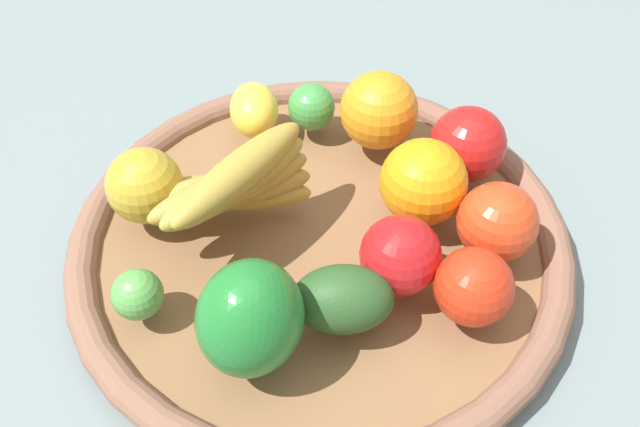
# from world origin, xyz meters

# --- Properties ---
(ground_plane) EXTENTS (2.40, 2.40, 0.00)m
(ground_plane) POSITION_xyz_m (0.00, 0.00, 0.00)
(ground_plane) COLOR slate
(ground_plane) RESTS_ON ground
(basket) EXTENTS (0.47, 0.47, 0.04)m
(basket) POSITION_xyz_m (0.00, 0.00, 0.02)
(basket) COLOR brown
(basket) RESTS_ON ground_plane
(banana_bunch) EXTENTS (0.15, 0.16, 0.10)m
(banana_bunch) POSITION_xyz_m (-0.07, -0.03, 0.08)
(banana_bunch) COLOR #B48E33
(banana_bunch) RESTS_ON basket
(orange_0) EXTENTS (0.10, 0.10, 0.08)m
(orange_0) POSITION_xyz_m (0.07, 0.07, 0.08)
(orange_0) COLOR orange
(orange_0) RESTS_ON basket
(apple_4) EXTENTS (0.09, 0.09, 0.07)m
(apple_4) POSITION_xyz_m (0.09, -0.01, 0.07)
(apple_4) COLOR red
(apple_4) RESTS_ON basket
(bell_pepper) EXTENTS (0.08, 0.09, 0.10)m
(bell_pepper) POSITION_xyz_m (0.03, -0.14, 0.09)
(bell_pepper) COLOR #20752D
(bell_pepper) RESTS_ON basket
(lime_1) EXTENTS (0.04, 0.04, 0.04)m
(lime_1) POSITION_xyz_m (-0.08, -0.16, 0.06)
(lime_1) COLOR #549D45
(lime_1) RESTS_ON basket
(orange_1) EXTENTS (0.10, 0.10, 0.08)m
(orange_1) POSITION_xyz_m (-0.02, 0.13, 0.08)
(orange_1) COLOR orange
(orange_1) RESTS_ON basket
(apple_2) EXTENTS (0.08, 0.08, 0.07)m
(apple_2) POSITION_xyz_m (0.08, 0.14, 0.07)
(apple_2) COLOR red
(apple_2) RESTS_ON basket
(avocado) EXTENTS (0.10, 0.09, 0.06)m
(avocado) POSITION_xyz_m (0.07, -0.07, 0.07)
(avocado) COLOR #2A4E24
(avocado) RESTS_ON basket
(apple_3) EXTENTS (0.09, 0.09, 0.06)m
(apple_3) POSITION_xyz_m (0.15, -0.01, 0.07)
(apple_3) COLOR red
(apple_3) RESTS_ON basket
(lime_0) EXTENTS (0.06, 0.06, 0.05)m
(lime_0) POSITION_xyz_m (-0.09, 0.12, 0.06)
(lime_0) COLOR #3E9141
(lime_0) RESTS_ON basket
(apple_0) EXTENTS (0.08, 0.08, 0.07)m
(apple_0) POSITION_xyz_m (-0.14, -0.07, 0.07)
(apple_0) COLOR gold
(apple_0) RESTS_ON basket
(lemon_0) EXTENTS (0.08, 0.08, 0.05)m
(lemon_0) POSITION_xyz_m (-0.13, 0.08, 0.06)
(lemon_0) COLOR yellow
(lemon_0) RESTS_ON basket
(apple_1) EXTENTS (0.10, 0.10, 0.07)m
(apple_1) POSITION_xyz_m (0.14, 0.06, 0.07)
(apple_1) COLOR red
(apple_1) RESTS_ON basket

